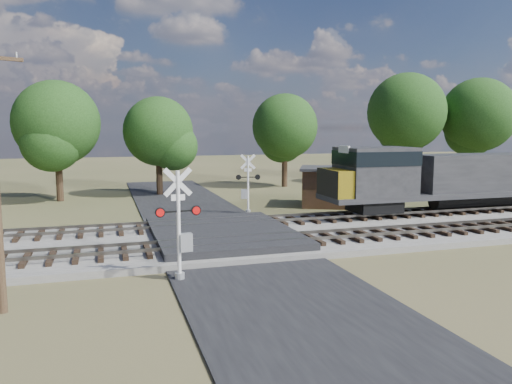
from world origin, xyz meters
name	(u,v)px	position (x,y,z in m)	size (l,w,h in m)	color
ground	(225,243)	(0.00, 0.00, 0.00)	(160.00, 160.00, 0.00)	#404726
ballast_bed	(392,227)	(10.00, 0.50, 0.15)	(140.00, 10.00, 0.30)	gray
road	(225,242)	(0.00, 0.00, 0.04)	(7.00, 60.00, 0.08)	black
crossing_panel	(222,235)	(0.00, 0.50, 0.32)	(7.00, 9.00, 0.62)	#262628
track_near	(296,239)	(3.12, -2.00, 0.41)	(140.00, 2.60, 0.33)	black
track_far	(265,221)	(3.12, 3.00, 0.41)	(140.00, 2.60, 0.33)	black
crossing_signal_near	(181,234)	(-3.03, -5.67, 1.81)	(1.76, 0.39, 4.35)	silver
crossing_signal_far	(247,189)	(3.43, 7.86, 1.69)	(1.63, 0.45, 4.07)	silver
equipment_shed	(329,186)	(10.39, 9.73, 1.47)	(5.64, 5.64, 2.90)	#3F2F1B
treeline	(261,120)	(8.22, 19.72, 6.53)	(78.92, 10.59, 11.45)	black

